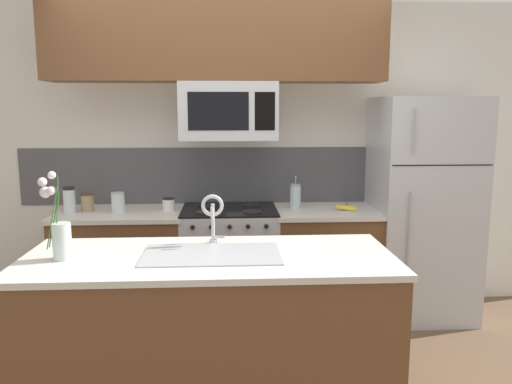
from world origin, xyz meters
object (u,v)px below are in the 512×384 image
at_px(storage_jar_tall, 69,200).
at_px(banana_bunch, 347,208).
at_px(refrigerator, 421,208).
at_px(sink_faucet, 213,212).
at_px(stove_range, 230,264).
at_px(storage_jar_medium, 87,202).
at_px(microwave, 228,111).
at_px(french_press, 295,196).
at_px(flower_vase, 60,234).
at_px(storage_jar_short, 118,203).
at_px(storage_jar_squat, 169,204).

height_order(storage_jar_tall, banana_bunch, storage_jar_tall).
relative_size(refrigerator, sink_faucet, 5.90).
xyz_separation_m(stove_range, storage_jar_medium, (-1.13, 0.03, 0.52)).
relative_size(microwave, refrigerator, 0.41).
height_order(stove_range, french_press, french_press).
xyz_separation_m(stove_range, flower_vase, (-0.91, -1.29, 0.59)).
xyz_separation_m(stove_range, french_press, (0.54, 0.06, 0.55)).
relative_size(microwave, storage_jar_short, 4.66).
xyz_separation_m(microwave, french_press, (0.54, 0.08, -0.69)).
bearing_deg(refrigerator, banana_bunch, -172.92).
distance_m(refrigerator, banana_bunch, 0.65).
bearing_deg(refrigerator, flower_vase, -152.32).
bearing_deg(storage_jar_tall, banana_bunch, -1.41).
distance_m(stove_range, french_press, 0.77).
relative_size(storage_jar_tall, banana_bunch, 1.06).
xyz_separation_m(microwave, storage_jar_medium, (-1.13, 0.05, -0.72)).
bearing_deg(stove_range, banana_bunch, -3.65).
distance_m(refrigerator, storage_jar_tall, 2.84).
xyz_separation_m(storage_jar_tall, banana_bunch, (2.19, -0.05, -0.08)).
bearing_deg(storage_jar_tall, storage_jar_short, -4.85).
height_order(storage_jar_short, sink_faucet, sink_faucet).
xyz_separation_m(storage_jar_tall, sink_faucet, (1.15, -1.03, 0.10)).
xyz_separation_m(refrigerator, french_press, (-1.04, 0.04, 0.11)).
bearing_deg(storage_jar_short, sink_faucet, -52.25).
bearing_deg(refrigerator, storage_jar_squat, -179.99).
height_order(storage_jar_squat, french_press, french_press).
relative_size(microwave, storage_jar_medium, 5.23).
height_order(storage_jar_squat, sink_faucet, sink_faucet).
distance_m(storage_jar_tall, storage_jar_squat, 0.77).
distance_m(stove_range, refrigerator, 1.64).
distance_m(microwave, storage_jar_medium, 1.34).
bearing_deg(flower_vase, microwave, 54.30).
distance_m(storage_jar_tall, storage_jar_short, 0.39).
relative_size(storage_jar_short, storage_jar_squat, 1.58).
bearing_deg(storage_jar_medium, french_press, 0.99).
bearing_deg(flower_vase, storage_jar_medium, 99.32).
bearing_deg(refrigerator, storage_jar_short, -178.63).
bearing_deg(storage_jar_short, storage_jar_squat, 8.59).
relative_size(stove_range, flower_vase, 1.95).
xyz_separation_m(storage_jar_medium, french_press, (1.67, 0.03, 0.03)).
height_order(storage_jar_short, french_press, french_press).
height_order(storage_jar_medium, storage_jar_short, storage_jar_short).
height_order(refrigerator, storage_jar_short, refrigerator).
bearing_deg(sink_faucet, storage_jar_squat, 110.07).
height_order(storage_jar_short, storage_jar_squat, storage_jar_short).
distance_m(banana_bunch, flower_vase, 2.22).
height_order(refrigerator, storage_jar_medium, refrigerator).
bearing_deg(storage_jar_short, stove_range, 2.54).
xyz_separation_m(storage_jar_squat, banana_bunch, (1.42, -0.08, -0.03)).
bearing_deg(refrigerator, sink_faucet, -147.99).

